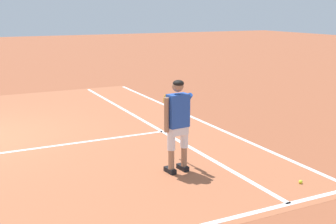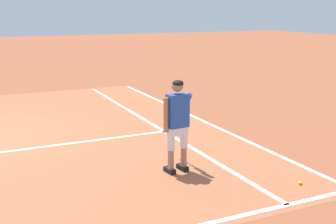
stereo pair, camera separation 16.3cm
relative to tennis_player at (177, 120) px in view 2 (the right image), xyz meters
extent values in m
cube|color=white|center=(0.91, 3.48, -0.99)|extent=(0.10, 10.94, 0.01)
cube|color=white|center=(2.29, 3.48, -0.99)|extent=(0.10, 10.94, 0.01)
cube|color=black|center=(-0.15, 0.00, -0.94)|extent=(0.14, 0.29, 0.09)
cube|color=black|center=(0.13, 0.03, -0.94)|extent=(0.14, 0.29, 0.09)
cylinder|color=#A37556|center=(-0.14, -0.04, -0.72)|extent=(0.11, 0.11, 0.36)
cylinder|color=silver|center=(-0.14, -0.04, -0.33)|extent=(0.14, 0.14, 0.41)
cylinder|color=#A37556|center=(0.13, -0.01, -0.72)|extent=(0.11, 0.11, 0.36)
cylinder|color=silver|center=(0.13, -0.01, -0.33)|extent=(0.14, 0.14, 0.41)
cube|color=silver|center=(0.00, -0.03, -0.17)|extent=(0.36, 0.23, 0.20)
cube|color=#234CAD|center=(0.00, -0.03, 0.17)|extent=(0.40, 0.26, 0.60)
cylinder|color=#A37556|center=(-0.24, -0.05, 0.12)|extent=(0.09, 0.09, 0.62)
cylinder|color=#234CAD|center=(0.25, 0.09, 0.32)|extent=(0.12, 0.27, 0.29)
cylinder|color=#A37556|center=(0.27, 0.30, 0.18)|extent=(0.11, 0.30, 0.14)
sphere|color=#A37556|center=(-0.01, -0.02, 0.62)|extent=(0.21, 0.21, 0.21)
ellipsoid|color=black|center=(0.00, -0.04, 0.67)|extent=(0.22, 0.22, 0.12)
cylinder|color=#232326|center=(0.26, 0.52, 0.15)|extent=(0.05, 0.20, 0.03)
cylinder|color=yellow|center=(0.24, 0.67, 0.15)|extent=(0.03, 0.10, 0.02)
torus|color=yellow|center=(0.23, 0.85, 0.15)|extent=(0.06, 0.30, 0.30)
cylinder|color=silver|center=(0.23, 0.85, 0.15)|extent=(0.03, 0.25, 0.25)
sphere|color=#CCE02D|center=(1.63, -1.46, -0.96)|extent=(0.07, 0.07, 0.07)
camera|label=1|loc=(-3.50, -6.71, 1.93)|focal=46.52mm
camera|label=2|loc=(-3.36, -6.78, 1.93)|focal=46.52mm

